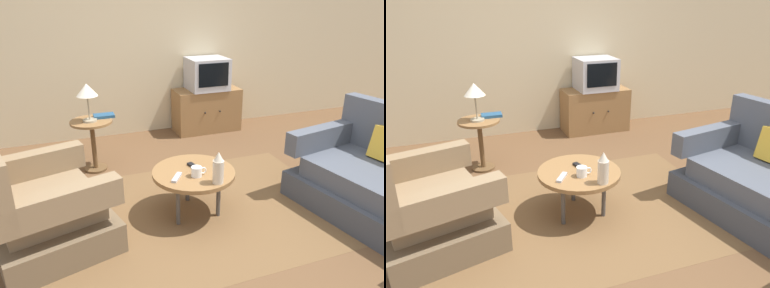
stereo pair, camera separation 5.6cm
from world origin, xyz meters
TOP-DOWN VIEW (x-y plane):
  - ground_plane at (0.00, 0.00)m, footprint 16.00×16.00m
  - back_wall at (0.00, 2.45)m, footprint 9.00×0.12m
  - area_rug at (-0.14, 0.17)m, footprint 2.67×1.86m
  - armchair at (-1.36, 0.14)m, footprint 1.04×1.08m
  - coffee_table at (-0.14, 0.17)m, footprint 0.71×0.71m
  - side_table at (-0.84, 1.36)m, footprint 0.44×0.44m
  - tv_stand at (0.80, 2.14)m, footprint 0.90×0.44m
  - television at (0.80, 2.14)m, footprint 0.52×0.46m
  - table_lamp at (-0.85, 1.35)m, footprint 0.22×0.22m
  - vase at (-0.03, -0.10)m, footprint 0.09×0.09m
  - mug at (-0.15, 0.07)m, footprint 0.13×0.09m
  - tv_remote_dark at (-0.11, 0.23)m, footprint 0.08×0.16m
  - tv_remote_silver at (-0.32, 0.09)m, footprint 0.13×0.16m
  - book at (-0.70, 1.44)m, footprint 0.22×0.14m

SIDE VIEW (x-z plane):
  - ground_plane at x=0.00m, z-range 0.00..0.00m
  - area_rug at x=-0.14m, z-range 0.00..0.00m
  - tv_stand at x=0.80m, z-range 0.00..0.59m
  - armchair at x=-1.36m, z-range -0.15..0.76m
  - coffee_table at x=-0.14m, z-range 0.17..0.58m
  - side_table at x=-0.84m, z-range 0.12..0.69m
  - tv_remote_dark at x=-0.11m, z-range 0.41..0.43m
  - tv_remote_silver at x=-0.32m, z-range 0.41..0.43m
  - mug at x=-0.15m, z-range 0.41..0.49m
  - vase at x=-0.03m, z-range 0.40..0.67m
  - book at x=-0.70m, z-range 0.57..0.60m
  - television at x=0.80m, z-range 0.59..1.02m
  - table_lamp at x=-0.85m, z-range 0.68..1.08m
  - back_wall at x=0.00m, z-range 0.00..2.70m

